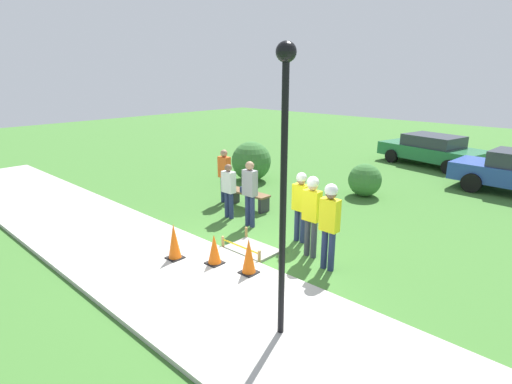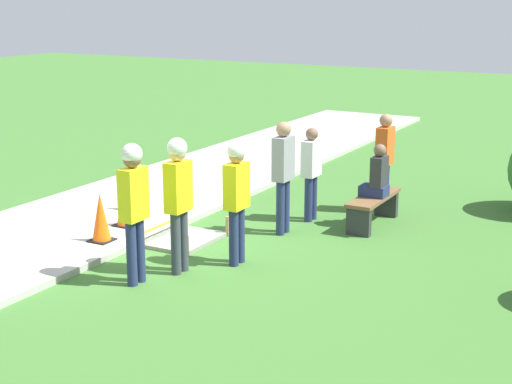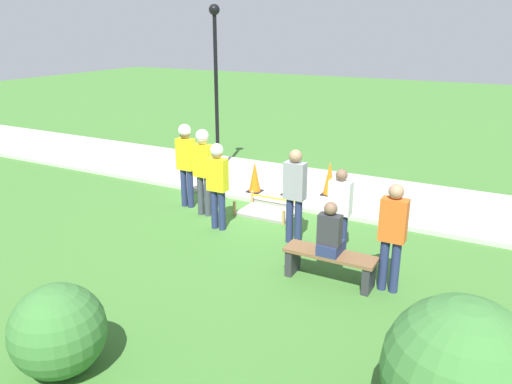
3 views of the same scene
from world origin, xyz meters
name	(u,v)px [view 2 (image 2 of 3)]	position (x,y,z in m)	size (l,w,h in m)	color
ground_plane	(148,243)	(0.00, 0.00, 0.00)	(60.00, 60.00, 0.00)	#3D702D
sidewalk	(71,226)	(0.00, -1.58, 0.05)	(28.00, 3.16, 0.10)	#ADAAA3
wet_concrete_patch	(186,240)	(-0.34, 0.50, 0.04)	(1.24, 0.86, 0.32)	gray
traffic_cone_near_patch	(135,187)	(-1.19, -1.13, 0.51)	(0.34, 0.34, 0.82)	black
traffic_cone_far_patch	(125,206)	(-0.34, -0.70, 0.43)	(0.34, 0.34, 0.68)	black
traffic_cone_sidewalk_edge	(101,217)	(0.51, -0.50, 0.48)	(0.34, 0.34, 0.76)	black
park_bench	(373,205)	(-2.63, 2.75, 0.35)	(1.51, 0.44, 0.51)	#2D2D33
person_seated_on_bench	(377,176)	(-2.63, 2.80, 0.86)	(0.36, 0.44, 0.89)	navy
worker_supervisor	(237,192)	(0.16, 1.72, 1.08)	(0.40, 0.26, 1.80)	navy
worker_assistant	(178,192)	(0.85, 1.20, 1.17)	(0.40, 0.28, 1.92)	#383D47
worker_trainee	(134,199)	(1.50, 0.93, 1.17)	(0.40, 0.28, 1.93)	navy
bystander_in_orange_shirt	(385,156)	(-3.55, 2.58, 1.01)	(0.40, 0.23, 1.77)	navy
bystander_in_gray_shirt	(311,169)	(-2.41, 1.69, 0.91)	(0.40, 0.22, 1.61)	navy
bystander_in_white_shirt	(283,170)	(-1.49, 1.62, 1.06)	(0.40, 0.24, 1.84)	navy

